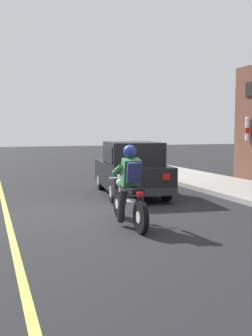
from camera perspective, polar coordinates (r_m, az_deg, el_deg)
ground_plane at (r=9.02m, az=-5.20°, el=-6.73°), size 80.00×80.00×0.00m
sidewalk_curb at (r=13.89m, az=13.39°, el=-2.28°), size 2.60×22.00×0.14m
lane_stripe at (r=11.70m, az=-17.50°, el=-4.13°), size 0.12×19.80×0.01m
motorcycle_with_rider at (r=7.85m, az=0.52°, el=-3.51°), size 0.56×2.02×1.62m
car_hatchback at (r=11.57m, az=0.75°, el=-0.18°), size 2.11×3.96×1.57m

